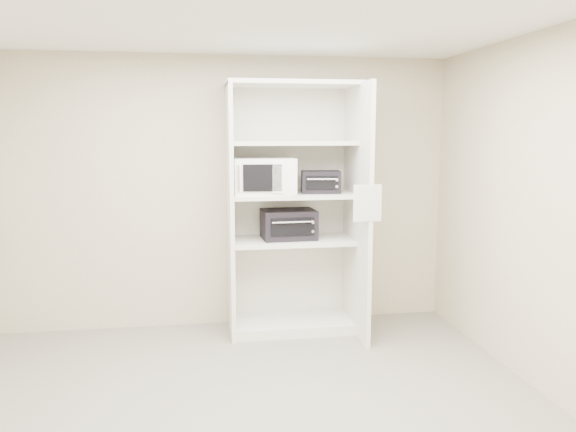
{
  "coord_description": "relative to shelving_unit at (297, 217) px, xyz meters",
  "views": [
    {
      "loc": [
        -0.26,
        -3.62,
        1.94
      ],
      "look_at": [
        0.51,
        1.3,
        1.21
      ],
      "focal_mm": 35.0,
      "sensor_mm": 36.0,
      "label": 1
    }
  ],
  "objects": [
    {
      "name": "floor",
      "position": [
        -0.67,
        -1.7,
        -1.13
      ],
      "size": [
        4.5,
        4.0,
        0.01
      ],
      "primitive_type": "cube",
      "color": "slate",
      "rests_on": "ground"
    },
    {
      "name": "ceiling",
      "position": [
        -0.67,
        -1.7,
        1.57
      ],
      "size": [
        4.5,
        4.0,
        0.01
      ],
      "primitive_type": "cube",
      "color": "white"
    },
    {
      "name": "wall_back",
      "position": [
        -0.67,
        0.3,
        0.22
      ],
      "size": [
        4.5,
        0.02,
        2.7
      ],
      "primitive_type": "cube",
      "color": "beige",
      "rests_on": "ground"
    },
    {
      "name": "wall_front",
      "position": [
        -0.67,
        -3.7,
        0.22
      ],
      "size": [
        4.5,
        0.02,
        2.7
      ],
      "primitive_type": "cube",
      "color": "beige",
      "rests_on": "ground"
    },
    {
      "name": "wall_right",
      "position": [
        1.58,
        -1.7,
        0.22
      ],
      "size": [
        0.02,
        4.0,
        2.7
      ],
      "primitive_type": "cube",
      "color": "beige",
      "rests_on": "ground"
    },
    {
      "name": "shelving_unit",
      "position": [
        0.0,
        0.0,
        0.0
      ],
      "size": [
        1.24,
        0.92,
        2.42
      ],
      "color": "silver",
      "rests_on": "floor"
    },
    {
      "name": "microwave",
      "position": [
        -0.32,
        -0.06,
        0.41
      ],
      "size": [
        0.59,
        0.47,
        0.34
      ],
      "primitive_type": "cube",
      "rotation": [
        0.0,
        0.0,
        -0.06
      ],
      "color": "white",
      "rests_on": "shelving_unit"
    },
    {
      "name": "toaster_oven_upper",
      "position": [
        0.23,
        -0.03,
        0.34
      ],
      "size": [
        0.4,
        0.32,
        0.21
      ],
      "primitive_type": "cube",
      "rotation": [
        0.0,
        0.0,
        -0.13
      ],
      "color": "black",
      "rests_on": "shelving_unit"
    },
    {
      "name": "toaster_oven_lower",
      "position": [
        -0.08,
        0.01,
        -0.07
      ],
      "size": [
        0.53,
        0.41,
        0.28
      ],
      "primitive_type": "cube",
      "rotation": [
        0.0,
        0.0,
        0.04
      ],
      "color": "black",
      "rests_on": "shelving_unit"
    },
    {
      "name": "paper_sign",
      "position": [
        0.52,
        -0.63,
        0.21
      ],
      "size": [
        0.25,
        0.02,
        0.32
      ],
      "primitive_type": "cube",
      "rotation": [
        0.0,
        0.0,
        0.03
      ],
      "color": "white",
      "rests_on": "shelving_unit"
    }
  ]
}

